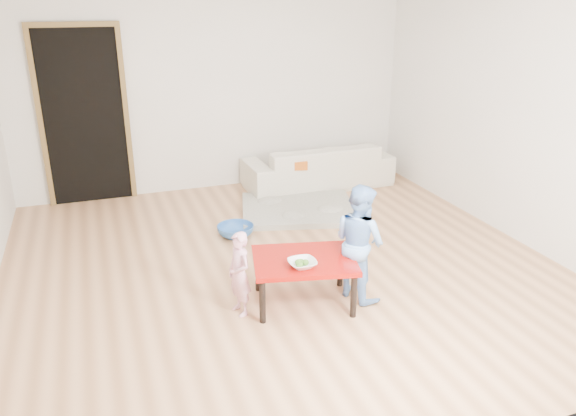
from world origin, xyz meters
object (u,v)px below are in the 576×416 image
child_blue (359,242)px  basin (236,231)px  child_pink (239,274)px  bowl (302,264)px  red_table (304,281)px  sofa (318,165)px

child_blue → basin: size_ratio=2.55×
child_pink → child_blue: 1.02m
bowl → red_table: bearing=63.5°
bowl → basin: (-0.12, 1.65, -0.37)m
bowl → child_blue: (0.54, 0.11, 0.06)m
sofa → child_pink: size_ratio=2.77×
child_blue → basin: bearing=5.5°
child_blue → basin: (-0.66, 1.54, -0.43)m
child_pink → child_blue: child_blue is taller
child_pink → child_blue: (1.01, -0.05, 0.15)m
basin → child_blue: bearing=-66.6°
sofa → bowl: bearing=64.0°
red_table → bowl: bearing=-116.5°
child_pink → bowl: bearing=56.2°
sofa → child_blue: 2.91m
sofa → child_pink: (-1.80, -2.74, 0.07)m
red_table → basin: red_table is taller
bowl → basin: bowl is taller
sofa → child_blue: child_blue is taller
basin → sofa: bearing=40.8°
sofa → basin: bearing=39.4°
bowl → child_blue: size_ratio=0.22×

